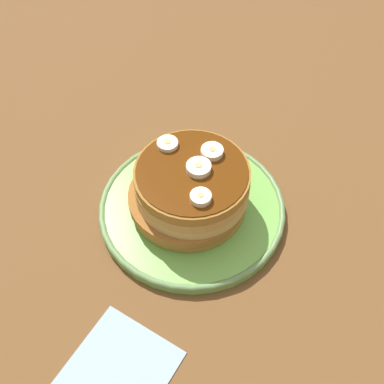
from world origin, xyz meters
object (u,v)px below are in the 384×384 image
(plate, at_px, (192,207))
(banana_slice_1, at_px, (212,152))
(banana_slice_0, at_px, (199,168))
(pancake_stack, at_px, (190,188))
(banana_slice_2, at_px, (168,144))
(napkin, at_px, (119,369))
(banana_slice_3, at_px, (201,197))

(plate, xyz_separation_m, banana_slice_1, (0.04, -0.01, 0.08))
(plate, bearing_deg, banana_slice_1, -8.42)
(plate, distance_m, banana_slice_0, 0.08)
(pancake_stack, xyz_separation_m, banana_slice_2, (0.02, 0.05, 0.04))
(plate, relative_size, banana_slice_0, 8.10)
(plate, height_order, napkin, plate)
(napkin, bearing_deg, pancake_stack, 13.69)
(pancake_stack, height_order, banana_slice_2, banana_slice_2)
(banana_slice_1, bearing_deg, plate, 171.58)
(napkin, bearing_deg, banana_slice_2, 22.79)
(banana_slice_1, height_order, banana_slice_2, banana_slice_1)
(banana_slice_3, bearing_deg, plate, 46.24)
(banana_slice_0, height_order, banana_slice_2, banana_slice_0)
(plate, height_order, banana_slice_2, banana_slice_2)
(plate, xyz_separation_m, banana_slice_0, (0.01, -0.01, 0.08))
(pancake_stack, distance_m, banana_slice_3, 0.06)
(pancake_stack, bearing_deg, banana_slice_1, -12.41)
(pancake_stack, xyz_separation_m, napkin, (-0.23, -0.06, -0.05))
(pancake_stack, bearing_deg, banana_slice_3, -131.06)
(plate, relative_size, banana_slice_1, 8.77)
(banana_slice_2, height_order, banana_slice_3, banana_slice_3)
(banana_slice_0, height_order, banana_slice_1, same)
(pancake_stack, bearing_deg, banana_slice_2, 68.16)
(banana_slice_2, distance_m, napkin, 0.28)
(napkin, bearing_deg, banana_slice_3, 5.48)
(banana_slice_1, xyz_separation_m, napkin, (-0.27, -0.05, -0.09))
(banana_slice_0, xyz_separation_m, banana_slice_2, (0.01, 0.06, -0.00))
(banana_slice_1, bearing_deg, banana_slice_3, -158.42)
(pancake_stack, distance_m, banana_slice_0, 0.04)
(banana_slice_1, bearing_deg, napkin, -170.03)
(banana_slice_3, bearing_deg, pancake_stack, 48.94)
(plate, xyz_separation_m, banana_slice_2, (0.02, 0.05, 0.08))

